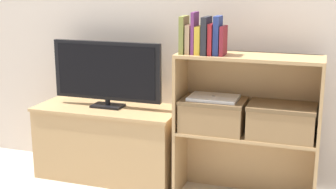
# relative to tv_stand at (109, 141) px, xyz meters

# --- Properties ---
(wall_back) EXTENTS (10.00, 0.05, 2.40)m
(wall_back) POSITION_rel_tv_stand_xyz_m (0.47, 0.25, 0.94)
(wall_back) COLOR beige
(wall_back) RESTS_ON ground_plane
(tv_stand) EXTENTS (1.03, 0.45, 0.52)m
(tv_stand) POSITION_rel_tv_stand_xyz_m (0.00, 0.00, 0.00)
(tv_stand) COLOR tan
(tv_stand) RESTS_ON ground_plane
(tv) EXTENTS (0.80, 0.14, 0.47)m
(tv) POSITION_rel_tv_stand_xyz_m (0.00, -0.00, 0.51)
(tv) COLOR black
(tv) RESTS_ON tv_stand
(bookshelf_lower_tier) EXTENTS (0.90, 0.31, 0.45)m
(bookshelf_lower_tier) POSITION_rel_tv_stand_xyz_m (1.00, 0.00, 0.03)
(bookshelf_lower_tier) COLOR tan
(bookshelf_lower_tier) RESTS_ON ground_plane
(bookshelf_upper_tier) EXTENTS (0.90, 0.31, 0.50)m
(bookshelf_upper_tier) POSITION_rel_tv_stand_xyz_m (1.00, 0.00, 0.51)
(bookshelf_upper_tier) COLOR tan
(bookshelf_upper_tier) RESTS_ON bookshelf_lower_tier
(book_olive) EXTENTS (0.03, 0.14, 0.23)m
(book_olive) POSITION_rel_tv_stand_xyz_m (0.60, -0.11, 0.81)
(book_olive) COLOR olive
(book_olive) RESTS_ON bookshelf_upper_tier
(book_tan) EXTENTS (0.03, 0.13, 0.18)m
(book_tan) POSITION_rel_tv_stand_xyz_m (0.63, -0.11, 0.78)
(book_tan) COLOR tan
(book_tan) RESTS_ON bookshelf_upper_tier
(book_plum) EXTENTS (0.02, 0.12, 0.26)m
(book_plum) POSITION_rel_tv_stand_xyz_m (0.66, -0.11, 0.82)
(book_plum) COLOR #6B2D66
(book_plum) RESTS_ON bookshelf_upper_tier
(book_mustard) EXTENTS (0.04, 0.13, 0.17)m
(book_mustard) POSITION_rel_tv_stand_xyz_m (0.70, -0.11, 0.78)
(book_mustard) COLOR gold
(book_mustard) RESTS_ON bookshelf_upper_tier
(book_charcoal) EXTENTS (0.04, 0.15, 0.23)m
(book_charcoal) POSITION_rel_tv_stand_xyz_m (0.74, -0.11, 0.81)
(book_charcoal) COLOR #232328
(book_charcoal) RESTS_ON bookshelf_upper_tier
(book_crimson) EXTENTS (0.03, 0.13, 0.19)m
(book_crimson) POSITION_rel_tv_stand_xyz_m (0.77, -0.11, 0.79)
(book_crimson) COLOR #B22328
(book_crimson) RESTS_ON bookshelf_upper_tier
(book_navy) EXTENTS (0.03, 0.12, 0.24)m
(book_navy) POSITION_rel_tv_stand_xyz_m (0.81, -0.11, 0.81)
(book_navy) COLOR navy
(book_navy) RESTS_ON bookshelf_upper_tier
(book_maroon) EXTENTS (0.02, 0.14, 0.18)m
(book_maroon) POSITION_rel_tv_stand_xyz_m (0.85, -0.11, 0.78)
(book_maroon) COLOR maroon
(book_maroon) RESTS_ON bookshelf_upper_tier
(storage_basket_left) EXTENTS (0.41, 0.28, 0.21)m
(storage_basket_left) POSITION_rel_tv_stand_xyz_m (0.79, -0.08, 0.31)
(storage_basket_left) COLOR #937047
(storage_basket_left) RESTS_ON bookshelf_lower_tier
(storage_basket_right) EXTENTS (0.41, 0.28, 0.21)m
(storage_basket_right) POSITION_rel_tv_stand_xyz_m (1.21, -0.08, 0.31)
(storage_basket_right) COLOR #937047
(storage_basket_right) RESTS_ON bookshelf_lower_tier
(laptop) EXTENTS (0.31, 0.22, 0.02)m
(laptop) POSITION_rel_tv_stand_xyz_m (0.79, -0.08, 0.41)
(laptop) COLOR white
(laptop) RESTS_ON storage_basket_left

